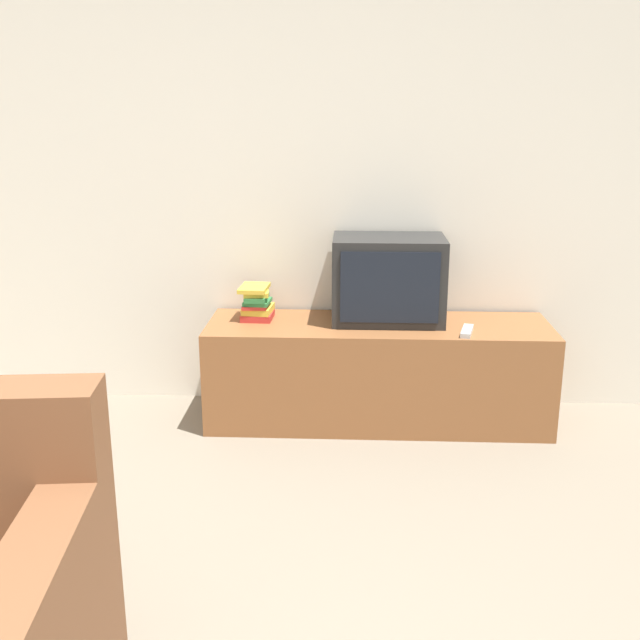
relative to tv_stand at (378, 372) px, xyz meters
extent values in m
cube|color=silver|center=(-0.79, 0.30, 1.05)|extent=(9.00, 0.06, 2.60)
cube|color=brown|center=(0.00, 0.00, 0.00)|extent=(1.69, 0.51, 0.51)
cube|color=black|center=(0.04, 0.07, 0.47)|extent=(0.55, 0.36, 0.42)
cube|color=black|center=(0.04, -0.11, 0.47)|extent=(0.47, 0.01, 0.34)
cube|color=#B72D28|center=(-0.61, 0.06, 0.27)|extent=(0.16, 0.18, 0.03)
cube|color=gold|center=(-0.61, 0.07, 0.30)|extent=(0.15, 0.19, 0.03)
cube|color=#B72D28|center=(-0.62, 0.06, 0.33)|extent=(0.12, 0.19, 0.02)
cube|color=#2D753D|center=(-0.61, 0.05, 0.35)|extent=(0.14, 0.16, 0.02)
cube|color=#2D753D|center=(-0.61, 0.05, 0.37)|extent=(0.11, 0.17, 0.02)
cube|color=gold|center=(-0.61, 0.06, 0.39)|extent=(0.14, 0.17, 0.02)
cube|color=gold|center=(-0.62, 0.06, 0.41)|extent=(0.15, 0.20, 0.02)
cube|color=#B7B7B7|center=(0.41, -0.15, 0.27)|extent=(0.09, 0.18, 0.02)
camera|label=1|loc=(-0.12, -3.55, 1.29)|focal=42.00mm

